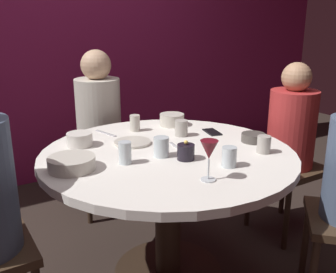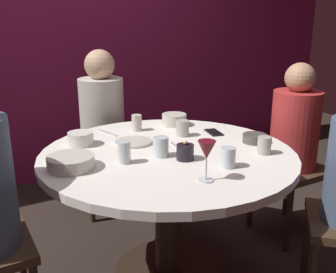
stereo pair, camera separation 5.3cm
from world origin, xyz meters
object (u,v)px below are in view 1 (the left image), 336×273
at_px(wine_glass, 209,152).
at_px(bowl_small_white, 172,120).
at_px(dinner_plate, 133,142).
at_px(candle_holder, 186,152).
at_px(cup_by_left_diner, 229,157).
at_px(bowl_serving_large, 72,163).
at_px(bowl_sauce_side, 80,139).
at_px(cup_far_edge, 125,153).
at_px(dining_table, 168,179).
at_px(cell_phone, 212,132).
at_px(seated_diner_back, 99,114).
at_px(cup_center_front, 264,144).
at_px(seated_diner_right, 291,131).
at_px(cup_by_right_diner, 161,147).
at_px(cup_beside_wine, 181,128).
at_px(cup_near_candle, 135,123).
at_px(bowl_salad_center, 253,138).

relative_size(wine_glass, bowl_small_white, 1.14).
height_order(dinner_plate, bowl_small_white, bowl_small_white).
xyz_separation_m(candle_holder, cup_by_left_diner, (0.12, -0.18, 0.01)).
xyz_separation_m(bowl_serving_large, bowl_small_white, (0.78, 0.40, 0.01)).
distance_m(bowl_sauce_side, cup_far_edge, 0.38).
height_order(dining_table, bowl_serving_large, bowl_serving_large).
bearing_deg(candle_holder, bowl_small_white, 64.02).
height_order(cell_phone, cup_far_edge, cup_far_edge).
distance_m(seated_diner_back, cup_center_front, 1.28).
height_order(bowl_serving_large, cup_far_edge, cup_far_edge).
height_order(dining_table, cup_far_edge, cup_far_edge).
bearing_deg(bowl_sauce_side, cup_far_edge, -75.81).
bearing_deg(bowl_small_white, seated_diner_right, -33.20).
bearing_deg(bowl_serving_large, cup_far_edge, -13.66).
distance_m(dinner_plate, cup_by_left_diner, 0.58).
relative_size(bowl_small_white, cup_by_left_diner, 1.64).
distance_m(dining_table, dinner_plate, 0.28).
bearing_deg(bowl_sauce_side, cup_by_right_diner, -52.33).
bearing_deg(seated_diner_right, dinner_plate, -11.68).
height_order(cup_by_right_diner, cup_beside_wine, cup_by_right_diner).
bearing_deg(cup_by_left_diner, cup_far_edge, 143.70).
height_order(bowl_serving_large, cup_near_candle, cup_near_candle).
bearing_deg(seated_diner_back, candle_holder, 0.64).
relative_size(dining_table, seated_diner_back, 1.10).
bearing_deg(cup_by_right_diner, cup_far_edge, 178.42).
distance_m(seated_diner_right, cell_phone, 0.54).
relative_size(wine_glass, bowl_serving_large, 0.82).
bearing_deg(cup_by_right_diner, dinner_plate, 96.84).
distance_m(bowl_small_white, cup_by_right_diner, 0.58).
relative_size(candle_holder, bowl_salad_center, 0.74).
height_order(bowl_serving_large, bowl_small_white, bowl_small_white).
xyz_separation_m(bowl_serving_large, bowl_salad_center, (0.98, -0.13, -0.01)).
bearing_deg(bowl_serving_large, cup_near_candle, 37.72).
distance_m(seated_diner_back, dinner_plate, 0.74).
relative_size(cup_near_candle, cup_beside_wine, 1.06).
distance_m(wine_glass, cup_beside_wine, 0.65).
height_order(cell_phone, bowl_salad_center, bowl_salad_center).
bearing_deg(bowl_serving_large, candle_holder, -17.65).
bearing_deg(cup_by_left_diner, bowl_small_white, 78.11).
bearing_deg(cup_near_candle, bowl_serving_large, -142.28).
bearing_deg(bowl_salad_center, seated_diner_right, 14.01).
height_order(cell_phone, cup_by_right_diner, cup_by_right_diner).
bearing_deg(candle_holder, bowl_sauce_side, 127.82).
height_order(dinner_plate, cup_by_right_diner, cup_by_right_diner).
height_order(dining_table, wine_glass, wine_glass).
distance_m(bowl_small_white, bowl_sauce_side, 0.64).
distance_m(dining_table, candle_holder, 0.24).
bearing_deg(cup_center_front, cup_far_edge, 160.72).
xyz_separation_m(cup_by_right_diner, cup_beside_wine, (0.28, 0.24, -0.00)).
height_order(bowl_serving_large, cup_beside_wine, cup_beside_wine).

